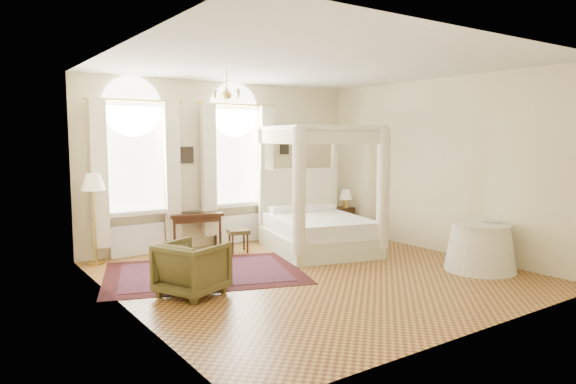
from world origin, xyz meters
The scene contains 18 objects.
ground centered at (0.00, 0.00, 0.00)m, with size 6.00×6.00×0.00m, color #A87A30.
room_walls centered at (0.00, 0.00, 1.98)m, with size 6.00×6.00×6.00m.
window_left centered at (-1.90, 2.87, 1.49)m, with size 1.62×0.27×3.29m.
window_right centered at (0.20, 2.87, 1.49)m, with size 1.62×0.27×3.29m.
chandelier centered at (-0.90, 1.20, 2.91)m, with size 0.51×0.45×0.50m.
wall_pictures centered at (0.09, 2.97, 1.89)m, with size 2.54×0.03×0.39m.
canopy_bed centered at (1.12, 1.31, 0.55)m, with size 2.28×2.57×2.40m.
nightstand centered at (2.70, 2.45, 0.30)m, with size 0.42×0.38×0.61m, color #311A0D.
nightstand_lamp centered at (2.71, 2.35, 0.88)m, with size 0.28×0.28×0.41m.
writing_desk centered at (-0.82, 2.70, 0.63)m, with size 1.09×0.74×0.74m.
laptop centered at (-0.89, 2.71, 0.76)m, with size 0.37×0.24×0.03m, color black.
stool centered at (-0.21, 2.10, 0.37)m, with size 0.47×0.47×0.44m.
armchair centered at (-2.06, 0.10, 0.38)m, with size 0.80×0.83×0.75m, color #463F1E.
coffee_table centered at (-1.67, 0.62, 0.41)m, with size 0.72×0.56×0.45m.
floor_lamp centered at (-2.70, 2.70, 1.35)m, with size 0.41×0.41×1.58m.
oriental_rug centered at (-1.42, 1.06, 0.01)m, with size 3.67×3.12×0.01m.
side_table centered at (2.41, -1.36, 0.38)m, with size 1.15×1.15×0.78m.
book centered at (2.56, -1.42, 0.80)m, with size 0.19×0.26×0.02m, color black.
Camera 1 is at (-4.92, -6.39, 2.17)m, focal length 32.00 mm.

